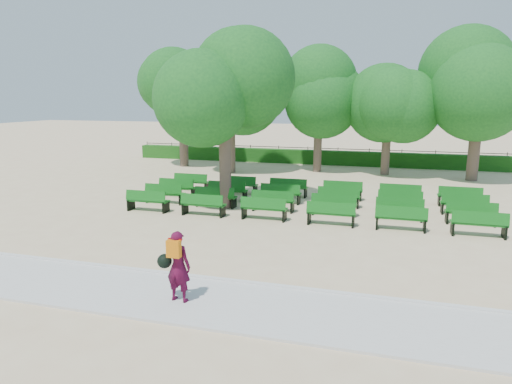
# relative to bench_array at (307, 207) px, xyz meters

# --- Properties ---
(ground) EXTENTS (120.00, 120.00, 0.00)m
(ground) POSITION_rel_bench_array_xyz_m (-1.20, -1.55, -0.09)
(ground) COLOR #D2B68B
(paving) EXTENTS (30.00, 2.20, 0.06)m
(paving) POSITION_rel_bench_array_xyz_m (-1.20, -8.95, -0.06)
(paving) COLOR beige
(paving) RESTS_ON ground
(curb) EXTENTS (30.00, 0.12, 0.10)m
(curb) POSITION_rel_bench_array_xyz_m (-1.20, -7.80, -0.04)
(curb) COLOR silver
(curb) RESTS_ON ground
(hedge) EXTENTS (26.00, 0.70, 0.90)m
(hedge) POSITION_rel_bench_array_xyz_m (-1.20, 12.45, 0.36)
(hedge) COLOR #1A5415
(hedge) RESTS_ON ground
(fence) EXTENTS (26.00, 0.10, 1.02)m
(fence) POSITION_rel_bench_array_xyz_m (-1.20, 12.85, -0.09)
(fence) COLOR black
(fence) RESTS_ON ground
(tree_line) EXTENTS (21.80, 6.80, 7.04)m
(tree_line) POSITION_rel_bench_array_xyz_m (-1.20, 8.45, -0.09)
(tree_line) COLOR #195F1D
(tree_line) RESTS_ON ground
(bench_array) EXTENTS (1.65, 0.51, 1.04)m
(bench_array) POSITION_rel_bench_array_xyz_m (0.00, 0.00, 0.00)
(bench_array) COLOR #116116
(bench_array) RESTS_ON ground
(tree_among) EXTENTS (4.40, 4.40, 6.34)m
(tree_among) POSITION_rel_bench_array_xyz_m (-3.12, -0.74, 4.25)
(tree_among) COLOR brown
(tree_among) RESTS_ON ground
(person) EXTENTS (0.74, 0.46, 1.53)m
(person) POSITION_rel_bench_array_xyz_m (-1.16, -9.10, 0.77)
(person) COLOR #470A26
(person) RESTS_ON ground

